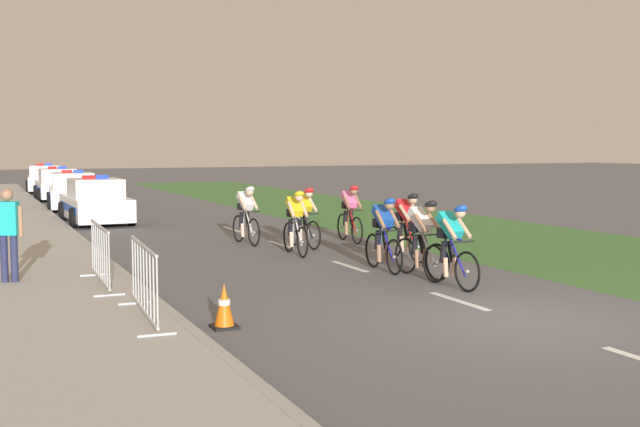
% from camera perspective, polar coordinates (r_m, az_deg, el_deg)
% --- Properties ---
extents(ground_plane, '(160.00, 160.00, 0.00)m').
position_cam_1_polar(ground_plane, '(11.64, 14.93, -7.80)').
color(ground_plane, '#56565B').
extents(kerb_edge, '(0.16, 60.00, 0.13)m').
position_cam_1_polar(kerb_edge, '(23.00, -17.99, -1.40)').
color(kerb_edge, '#9E9E99').
rests_on(kerb_edge, ground).
extents(grass_verge, '(7.00, 60.00, 0.01)m').
position_cam_1_polar(grass_verge, '(26.53, 5.96, -0.48)').
color(grass_verge, '#3D7033').
rests_on(grass_verge, ground).
extents(lane_markings_centre, '(0.14, 17.60, 0.01)m').
position_cam_1_polar(lane_markings_centre, '(16.27, 2.22, -3.97)').
color(lane_markings_centre, white).
rests_on(lane_markings_centre, ground).
extents(cyclist_lead, '(0.42, 1.72, 1.56)m').
position_cam_1_polar(cyclist_lead, '(13.95, 9.79, -2.30)').
color(cyclist_lead, black).
rests_on(cyclist_lead, ground).
extents(cyclist_second, '(0.44, 1.72, 1.56)m').
position_cam_1_polar(cyclist_second, '(14.93, 7.63, -1.79)').
color(cyclist_second, black).
rests_on(cyclist_second, ground).
extents(cyclist_third, '(0.43, 1.72, 1.56)m').
position_cam_1_polar(cyclist_third, '(15.57, 4.80, -1.48)').
color(cyclist_third, black).
rests_on(cyclist_third, ground).
extents(cyclist_fourth, '(0.43, 1.72, 1.56)m').
position_cam_1_polar(cyclist_fourth, '(17.12, 6.46, -0.90)').
color(cyclist_fourth, black).
rests_on(cyclist_fourth, ground).
extents(cyclist_fifth, '(0.43, 1.72, 1.56)m').
position_cam_1_polar(cyclist_fifth, '(17.86, -1.84, -0.62)').
color(cyclist_fifth, black).
rests_on(cyclist_fifth, ground).
extents(cyclist_sixth, '(0.44, 1.72, 1.56)m').
position_cam_1_polar(cyclist_sixth, '(19.16, -1.20, -0.23)').
color(cyclist_sixth, black).
rests_on(cyclist_sixth, ground).
extents(cyclist_seventh, '(0.44, 1.72, 1.56)m').
position_cam_1_polar(cyclist_seventh, '(19.90, -5.55, -0.06)').
color(cyclist_seventh, black).
rests_on(cyclist_seventh, ground).
extents(cyclist_eighth, '(0.44, 1.72, 1.56)m').
position_cam_1_polar(cyclist_eighth, '(20.25, 2.26, 0.05)').
color(cyclist_eighth, black).
rests_on(cyclist_eighth, ground).
extents(police_car_nearest, '(2.06, 4.43, 1.59)m').
position_cam_1_polar(police_car_nearest, '(26.41, -16.44, 0.79)').
color(police_car_nearest, white).
rests_on(police_car_nearest, ground).
extents(police_car_second, '(2.25, 4.52, 1.59)m').
position_cam_1_polar(police_car_second, '(32.40, -17.99, 1.51)').
color(police_car_second, white).
rests_on(police_car_second, ground).
extents(police_car_third, '(2.05, 4.43, 1.59)m').
position_cam_1_polar(police_car_third, '(38.34, -19.04, 1.99)').
color(police_car_third, silver).
rests_on(police_car_third, ground).
extents(police_car_furthest, '(2.22, 4.51, 1.59)m').
position_cam_1_polar(police_car_furthest, '(45.05, -19.89, 2.39)').
color(police_car_furthest, white).
rests_on(police_car_furthest, ground).
extents(crowd_barrier_front, '(0.63, 2.32, 1.07)m').
position_cam_1_polar(crowd_barrier_front, '(11.03, -13.03, -5.04)').
color(crowd_barrier_front, '#B7BABF').
rests_on(crowd_barrier_front, sidewalk_slab).
extents(crowd_barrier_middle, '(0.56, 2.32, 1.07)m').
position_cam_1_polar(crowd_barrier_middle, '(13.85, -16.12, -3.06)').
color(crowd_barrier_middle, '#B7BABF').
rests_on(crowd_barrier_middle, sidewalk_slab).
extents(traffic_cone_near, '(0.36, 0.36, 0.64)m').
position_cam_1_polar(traffic_cone_near, '(10.87, -7.18, -6.90)').
color(traffic_cone_near, black).
rests_on(traffic_cone_near, ground).
extents(spectator_closest, '(0.51, 0.35, 1.68)m').
position_cam_1_polar(spectator_closest, '(14.72, -22.29, -1.06)').
color(spectator_closest, '#23284C').
rests_on(spectator_closest, sidewalk_slab).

